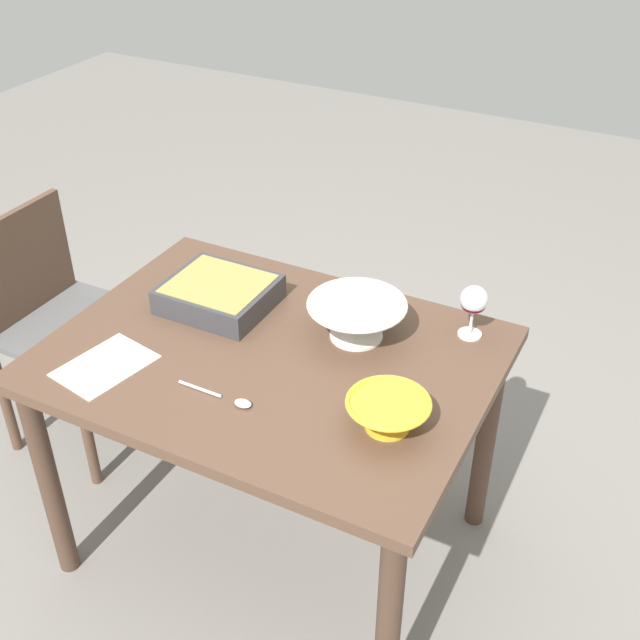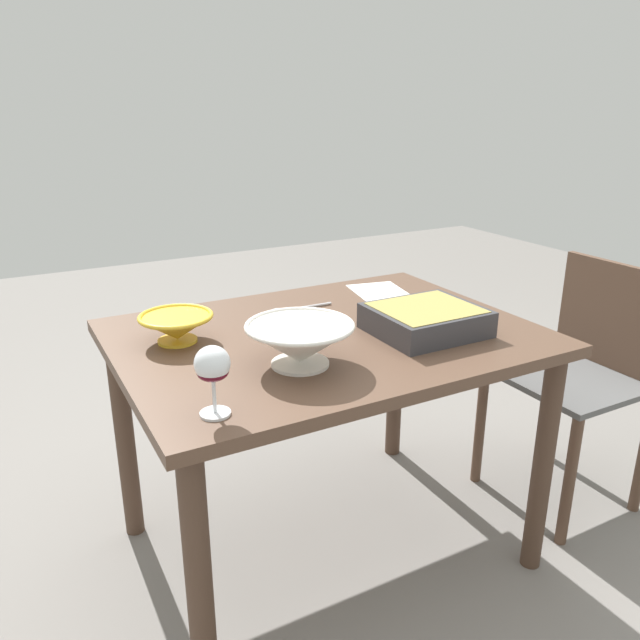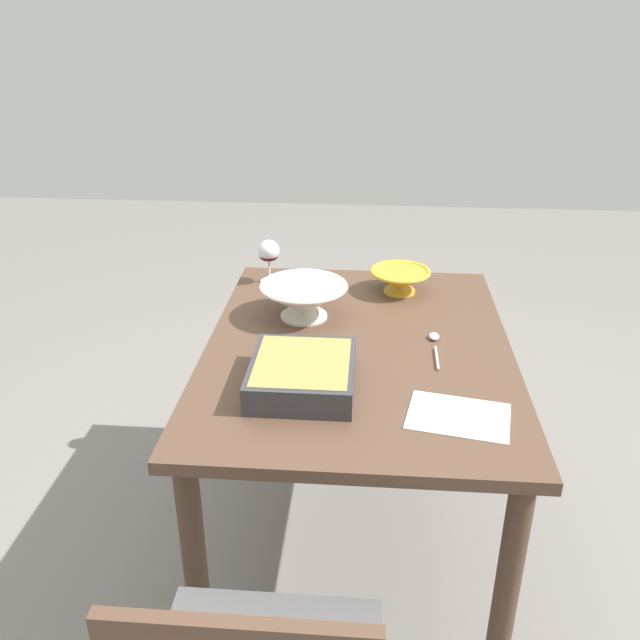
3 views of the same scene
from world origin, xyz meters
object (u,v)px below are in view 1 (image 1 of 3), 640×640
dining_table (271,383)px  small_bowl (357,318)px  chair (57,317)px  casserole_dish (219,293)px  mixing_bowl (388,412)px  wine_glass (474,302)px  napkin (105,366)px  serving_spoon (230,399)px

dining_table → small_bowl: 0.29m
chair → casserole_dish: 0.74m
small_bowl → mixing_bowl: bearing=126.4°
casserole_dish → small_bowl: size_ratio=1.09×
wine_glass → small_bowl: wine_glass is taller
small_bowl → dining_table: bearing=45.6°
wine_glass → napkin: 0.97m
wine_glass → chair: bearing=7.3°
mixing_bowl → small_bowl: size_ratio=0.74×
mixing_bowl → small_bowl: small_bowl is taller
dining_table → small_bowl: size_ratio=4.29×
casserole_dish → wine_glass: bearing=-164.9°
wine_glass → napkin: bearing=35.5°
chair → dining_table: bearing=171.1°
napkin → dining_table: bearing=-145.0°
serving_spoon → dining_table: bearing=-86.4°
chair → casserole_dish: (-0.68, 0.01, 0.29)m
dining_table → mixing_bowl: bearing=162.0°
mixing_bowl → small_bowl: bearing=-53.6°
casserole_dish → serving_spoon: size_ratio=1.39×
casserole_dish → napkin: 0.39m
chair → mixing_bowl: (-1.31, 0.27, 0.30)m
small_bowl → napkin: 0.66m
chair → wine_glass: (-1.36, -0.17, 0.36)m
wine_glass → mixing_bowl: bearing=83.4°
dining_table → wine_glass: (-0.44, -0.32, 0.20)m
casserole_dish → napkin: casserole_dish is taller
wine_glass → mixing_bowl: (0.05, 0.44, -0.06)m
dining_table → casserole_dish: size_ratio=3.94×
chair → serving_spoon: chair is taller
small_bowl → napkin: size_ratio=1.15×
casserole_dish → serving_spoon: 0.43m
napkin → chair: bearing=-33.8°
serving_spoon → wine_glass: bearing=-128.6°
wine_glass → casserole_dish: 0.71m
casserole_dish → serving_spoon: bearing=126.4°
wine_glass → small_bowl: bearing=28.4°
chair → wine_glass: wine_glass is taller
napkin → wine_glass: bearing=-144.5°
wine_glass → casserole_dish: bearing=15.1°
dining_table → mixing_bowl: (-0.39, 0.13, 0.14)m
chair → small_bowl: bearing=-178.5°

